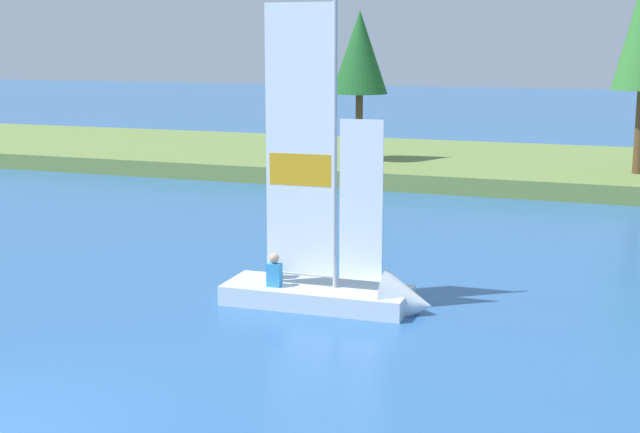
% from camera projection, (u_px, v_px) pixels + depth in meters
% --- Properties ---
extents(shore_bank, '(80.00, 11.80, 0.64)m').
position_uv_depth(shore_bank, '(437.00, 163.00, 36.60)').
color(shore_bank, olive).
rests_on(shore_bank, ground).
extents(shoreline_tree_left, '(2.21, 2.21, 5.84)m').
position_uv_depth(shoreline_tree_left, '(360.00, 53.00, 34.10)').
color(shoreline_tree_left, brown).
rests_on(shoreline_tree_left, shore_bank).
extents(sailboat, '(4.26, 1.50, 6.72)m').
position_uv_depth(sailboat, '(349.00, 285.00, 17.42)').
color(sailboat, silver).
rests_on(sailboat, ground).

